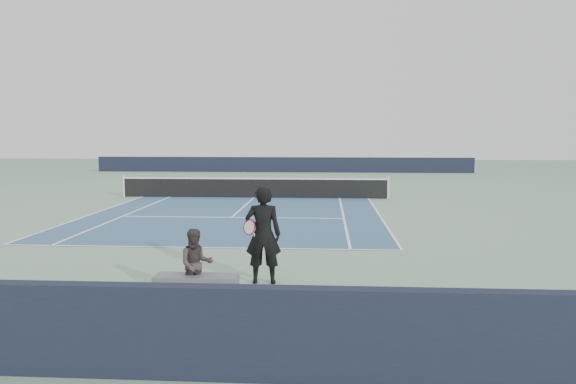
# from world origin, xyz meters

# --- Properties ---
(ground) EXTENTS (80.00, 80.00, 0.00)m
(ground) POSITION_xyz_m (0.00, 0.00, 0.00)
(ground) COLOR gray
(court_surface) EXTENTS (10.97, 23.77, 0.01)m
(court_surface) POSITION_xyz_m (0.00, 0.00, 0.01)
(court_surface) COLOR #34547B
(court_surface) RESTS_ON ground
(tennis_net) EXTENTS (12.90, 0.10, 1.07)m
(tennis_net) POSITION_xyz_m (0.00, 0.00, 0.50)
(tennis_net) COLOR silver
(tennis_net) RESTS_ON ground
(windscreen_far) EXTENTS (30.00, 0.25, 1.20)m
(windscreen_far) POSITION_xyz_m (0.00, 17.88, 0.60)
(windscreen_far) COLOR black
(windscreen_far) RESTS_ON ground
(windscreen_near) EXTENTS (30.00, 0.25, 1.20)m
(windscreen_near) POSITION_xyz_m (0.00, -19.88, 0.60)
(windscreen_near) COLOR black
(windscreen_near) RESTS_ON ground
(tennis_player) EXTENTS (0.85, 0.58, 2.04)m
(tennis_player) POSITION_xyz_m (2.16, -15.30, 1.02)
(tennis_player) COLOR black
(tennis_player) RESTS_ON ground
(tennis_ball) EXTENTS (0.06, 0.06, 0.06)m
(tennis_ball) POSITION_xyz_m (2.40, -16.14, 0.03)
(tennis_ball) COLOR #C1E12E
(tennis_ball) RESTS_ON ground
(spectator_bench) EXTENTS (1.61, 0.97, 1.36)m
(spectator_bench) POSITION_xyz_m (1.07, -16.66, 0.49)
(spectator_bench) COLOR #58585D
(spectator_bench) RESTS_ON ground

